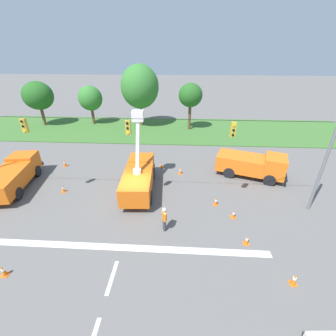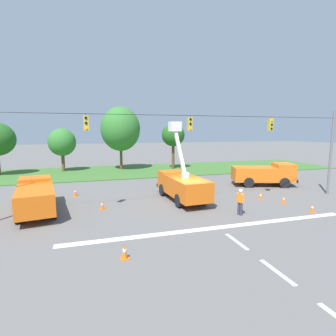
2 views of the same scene
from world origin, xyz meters
The scene contains 21 objects.
ground_plane centered at (0.00, 0.00, 0.00)m, with size 200.00×200.00×0.00m, color #605E5B.
grass_verge centered at (0.00, 18.00, 0.05)m, with size 56.00×12.00×0.10m, color #3D6B2D.
lane_markings centered at (0.00, -5.97, 0.00)m, with size 17.60×15.25×0.01m.
signal_gantry centered at (-0.05, 0.00, 4.43)m, with size 26.20×0.33×7.20m.
tree_far_west centered at (-17.76, 18.95, 4.50)m, with size 4.40×3.97×6.56m.
tree_west centered at (-10.43, 20.15, 3.99)m, with size 3.57×3.24×5.85m.
tree_centre centered at (-2.69, 19.75, 5.78)m, with size 5.44×5.84×8.85m.
tree_east centered at (4.58, 18.29, 4.88)m, with size 3.29×3.01×6.55m.
utility_truck_bucket_lift centered at (0.03, 1.85, 1.35)m, with size 2.56×6.66×6.29m.
utility_truck_support_near centered at (9.96, 4.80, 1.22)m, with size 6.51×4.26×2.28m.
utility_truck_support_far centered at (-10.58, 1.63, 1.19)m, with size 3.25×6.81×2.11m.
road_worker centered at (2.47, -2.82, 1.00)m, with size 0.35×0.63×1.77m.
traffic_cone_foreground_left centered at (7.54, -3.74, 0.29)m, with size 0.36×0.36×0.61m.
traffic_cone_foreground_right centered at (6.18, 0.08, 0.32)m, with size 0.36×0.36×0.67m.
traffic_cone_mid_left centered at (3.43, 4.77, 0.35)m, with size 0.36×0.36×0.71m.
traffic_cone_mid_right centered at (-6.24, 1.11, 0.30)m, with size 0.36×0.36×0.63m.
traffic_cone_near_bucket centered at (-5.65, -6.68, 0.33)m, with size 0.36×0.36×0.68m.
traffic_cone_lane_edge_a centered at (1.53, 6.02, 0.29)m, with size 0.36×0.36×0.61m.
traffic_cone_lane_edge_b centered at (9.24, -6.30, 0.35)m, with size 0.36×0.36×0.71m.
traffic_cone_far_left centered at (7.22, -1.33, 0.30)m, with size 0.36×0.36×0.63m.
traffic_cone_far_right centered at (-8.26, 5.65, 0.36)m, with size 0.36×0.36×0.73m.
Camera 1 is at (3.36, -13.97, 10.50)m, focal length 24.00 mm.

